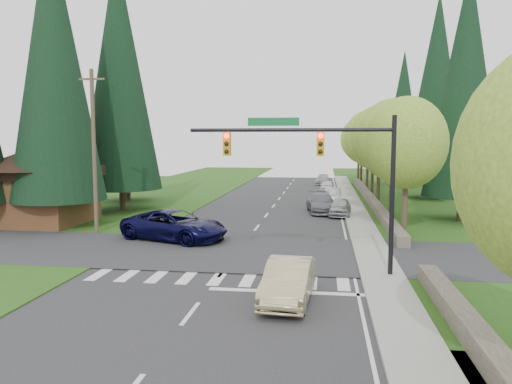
% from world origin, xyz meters
% --- Properties ---
extents(ground, '(120.00, 120.00, 0.00)m').
position_xyz_m(ground, '(0.00, 0.00, 0.00)').
color(ground, '#28282B').
rests_on(ground, ground).
extents(grass_east, '(14.00, 110.00, 0.06)m').
position_xyz_m(grass_east, '(13.00, 20.00, 0.03)').
color(grass_east, '#224A13').
rests_on(grass_east, ground).
extents(grass_west, '(14.00, 110.00, 0.06)m').
position_xyz_m(grass_west, '(-13.00, 20.00, 0.03)').
color(grass_west, '#224A13').
rests_on(grass_west, ground).
extents(cross_street, '(120.00, 8.00, 0.10)m').
position_xyz_m(cross_street, '(0.00, 8.00, 0.00)').
color(cross_street, '#28282B').
rests_on(cross_street, ground).
extents(sidewalk_east, '(1.80, 80.00, 0.13)m').
position_xyz_m(sidewalk_east, '(6.90, 22.00, 0.07)').
color(sidewalk_east, gray).
rests_on(sidewalk_east, ground).
extents(curb_east, '(0.20, 80.00, 0.13)m').
position_xyz_m(curb_east, '(6.05, 22.00, 0.07)').
color(curb_east, gray).
rests_on(curb_east, ground).
extents(stone_wall_south, '(0.70, 14.00, 0.70)m').
position_xyz_m(stone_wall_south, '(8.60, -3.00, 0.35)').
color(stone_wall_south, '#4C4438').
rests_on(stone_wall_south, ground).
extents(stone_wall_north, '(0.70, 40.00, 0.70)m').
position_xyz_m(stone_wall_north, '(8.60, 30.00, 0.35)').
color(stone_wall_north, '#4C4438').
rests_on(stone_wall_north, ground).
extents(traffic_signal, '(8.70, 0.37, 6.80)m').
position_xyz_m(traffic_signal, '(4.37, 4.50, 4.98)').
color(traffic_signal, black).
rests_on(traffic_signal, ground).
extents(brown_building, '(8.40, 8.40, 5.40)m').
position_xyz_m(brown_building, '(-15.00, 15.00, 3.14)').
color(brown_building, '#4C2D19').
rests_on(brown_building, ground).
extents(utility_pole, '(1.60, 0.24, 10.00)m').
position_xyz_m(utility_pole, '(-9.50, 12.00, 5.14)').
color(utility_pole, '#473828').
rests_on(utility_pole, ground).
extents(decid_tree_0, '(4.80, 4.80, 8.37)m').
position_xyz_m(decid_tree_0, '(9.20, 14.00, 5.60)').
color(decid_tree_0, '#38281C').
rests_on(decid_tree_0, ground).
extents(decid_tree_1, '(5.20, 5.20, 8.80)m').
position_xyz_m(decid_tree_1, '(9.30, 21.00, 5.80)').
color(decid_tree_1, '#38281C').
rests_on(decid_tree_1, ground).
extents(decid_tree_2, '(5.00, 5.00, 8.82)m').
position_xyz_m(decid_tree_2, '(9.10, 28.00, 5.93)').
color(decid_tree_2, '#38281C').
rests_on(decid_tree_2, ground).
extents(decid_tree_3, '(5.00, 5.00, 8.55)m').
position_xyz_m(decid_tree_3, '(9.20, 35.00, 5.66)').
color(decid_tree_3, '#38281C').
rests_on(decid_tree_3, ground).
extents(decid_tree_4, '(5.40, 5.40, 9.18)m').
position_xyz_m(decid_tree_4, '(9.30, 42.00, 6.06)').
color(decid_tree_4, '#38281C').
rests_on(decid_tree_4, ground).
extents(decid_tree_5, '(4.80, 4.80, 8.30)m').
position_xyz_m(decid_tree_5, '(9.10, 49.00, 5.53)').
color(decid_tree_5, '#38281C').
rests_on(decid_tree_5, ground).
extents(decid_tree_6, '(5.20, 5.20, 8.86)m').
position_xyz_m(decid_tree_6, '(9.20, 56.00, 5.86)').
color(decid_tree_6, '#38281C').
rests_on(decid_tree_6, ground).
extents(conifer_w_a, '(6.12, 6.12, 19.80)m').
position_xyz_m(conifer_w_a, '(-13.00, 14.00, 10.79)').
color(conifer_w_a, '#38281C').
rests_on(conifer_w_a, ground).
extents(conifer_w_b, '(5.44, 5.44, 17.80)m').
position_xyz_m(conifer_w_b, '(-16.00, 18.00, 9.79)').
color(conifer_w_b, '#38281C').
rests_on(conifer_w_b, ground).
extents(conifer_w_c, '(6.46, 6.46, 20.80)m').
position_xyz_m(conifer_w_c, '(-12.00, 22.00, 11.29)').
color(conifer_w_c, '#38281C').
rests_on(conifer_w_c, ground).
extents(conifer_w_e, '(5.78, 5.78, 18.80)m').
position_xyz_m(conifer_w_e, '(-14.00, 28.00, 10.29)').
color(conifer_w_e, '#38281C').
rests_on(conifer_w_e, ground).
extents(conifer_e_a, '(5.44, 5.44, 17.80)m').
position_xyz_m(conifer_e_a, '(14.00, 20.00, 9.79)').
color(conifer_e_a, '#38281C').
rests_on(conifer_e_a, ground).
extents(conifer_e_b, '(6.12, 6.12, 19.80)m').
position_xyz_m(conifer_e_b, '(15.00, 34.00, 10.79)').
color(conifer_e_b, '#38281C').
rests_on(conifer_e_b, ground).
extents(conifer_e_c, '(5.10, 5.10, 16.80)m').
position_xyz_m(conifer_e_c, '(14.00, 48.00, 9.29)').
color(conifer_e_c, '#38281C').
rests_on(conifer_e_c, ground).
extents(sedan_champagne, '(1.87, 4.59, 1.48)m').
position_xyz_m(sedan_champagne, '(3.15, 0.76, 0.74)').
color(sedan_champagne, '#C9B986').
rests_on(sedan_champagne, ground).
extents(suv_navy, '(6.91, 4.89, 1.75)m').
position_xyz_m(suv_navy, '(-4.12, 10.71, 0.87)').
color(suv_navy, black).
rests_on(suv_navy, ground).
extents(parked_car_a, '(1.92, 4.08, 1.35)m').
position_xyz_m(parked_car_a, '(5.60, 21.44, 0.67)').
color(parked_car_a, '#9E9FA3').
rests_on(parked_car_a, ground).
extents(parked_car_b, '(2.77, 5.43, 1.51)m').
position_xyz_m(parked_car_b, '(4.20, 22.97, 0.75)').
color(parked_car_b, slate).
rests_on(parked_car_b, ground).
extents(parked_car_c, '(1.47, 4.14, 1.36)m').
position_xyz_m(parked_car_c, '(5.17, 29.00, 0.68)').
color(parked_car_c, silver).
rests_on(parked_car_c, ground).
extents(parked_car_d, '(1.75, 3.82, 1.27)m').
position_xyz_m(parked_car_d, '(4.74, 38.98, 0.63)').
color(parked_car_d, silver).
rests_on(parked_car_d, ground).
extents(parked_car_e, '(2.03, 4.39, 1.24)m').
position_xyz_m(parked_car_e, '(4.20, 48.48, 0.62)').
color(parked_car_e, '#A0A0A4').
rests_on(parked_car_e, ground).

